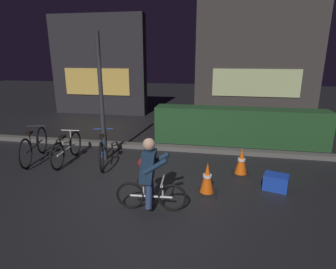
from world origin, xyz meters
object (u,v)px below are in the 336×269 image
(traffic_cone_far, at_px, (241,162))
(blue_crate, at_px, (276,182))
(traffic_cone_near, at_px, (207,179))
(street_post, at_px, (101,99))
(parked_bike_left_mid, at_px, (67,149))
(parked_bike_leftmost, at_px, (34,146))
(cyclist, at_px, (149,174))
(parked_bike_center_left, at_px, (103,149))

(traffic_cone_far, relative_size, blue_crate, 1.37)
(traffic_cone_near, xyz_separation_m, traffic_cone_far, (0.68, 0.99, -0.01))
(street_post, bearing_deg, traffic_cone_near, -26.90)
(traffic_cone_near, bearing_deg, parked_bike_left_mid, 163.67)
(parked_bike_leftmost, bearing_deg, cyclist, -131.88)
(parked_bike_leftmost, relative_size, traffic_cone_near, 2.76)
(parked_bike_left_mid, bearing_deg, street_post, -74.11)
(traffic_cone_near, bearing_deg, traffic_cone_far, 55.59)
(blue_crate, bearing_deg, traffic_cone_near, -162.76)
(parked_bike_leftmost, bearing_deg, parked_bike_left_mid, -102.64)
(street_post, height_order, blue_crate, street_post)
(parked_bike_leftmost, height_order, parked_bike_center_left, parked_bike_leftmost)
(cyclist, bearing_deg, parked_bike_center_left, 127.00)
(parked_bike_leftmost, bearing_deg, street_post, -93.49)
(cyclist, bearing_deg, street_post, 124.88)
(cyclist, bearing_deg, parked_bike_leftmost, 148.84)
(traffic_cone_near, bearing_deg, parked_bike_leftmost, 167.26)
(traffic_cone_far, bearing_deg, parked_bike_center_left, 178.34)
(blue_crate, bearing_deg, parked_bike_center_left, 169.82)
(traffic_cone_near, relative_size, cyclist, 0.49)
(street_post, relative_size, traffic_cone_near, 4.88)
(street_post, bearing_deg, parked_bike_left_mid, -159.65)
(traffic_cone_far, height_order, blue_crate, traffic_cone_far)
(parked_bike_center_left, height_order, blue_crate, parked_bike_center_left)
(parked_bike_leftmost, bearing_deg, traffic_cone_near, -117.80)
(street_post, relative_size, cyclist, 2.40)
(parked_bike_leftmost, relative_size, blue_crate, 3.84)
(parked_bike_center_left, relative_size, cyclist, 1.30)
(street_post, relative_size, traffic_cone_far, 4.98)
(parked_bike_center_left, bearing_deg, street_post, -2.06)
(street_post, distance_m, traffic_cone_far, 3.47)
(parked_bike_left_mid, xyz_separation_m, traffic_cone_far, (4.07, -0.01, -0.04))
(parked_bike_leftmost, relative_size, parked_bike_center_left, 1.04)
(cyclist, bearing_deg, traffic_cone_far, 42.79)
(parked_bike_left_mid, height_order, parked_bike_center_left, parked_bike_center_left)
(traffic_cone_far, bearing_deg, parked_bike_leftmost, -179.64)
(parked_bike_center_left, xyz_separation_m, cyclist, (1.59, -1.80, 0.27))
(street_post, distance_m, parked_bike_left_mid, 1.46)
(parked_bike_center_left, bearing_deg, traffic_cone_far, -110.17)
(street_post, distance_m, blue_crate, 4.18)
(parked_bike_left_mid, relative_size, traffic_cone_far, 2.62)
(parked_bike_left_mid, relative_size, parked_bike_center_left, 0.97)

